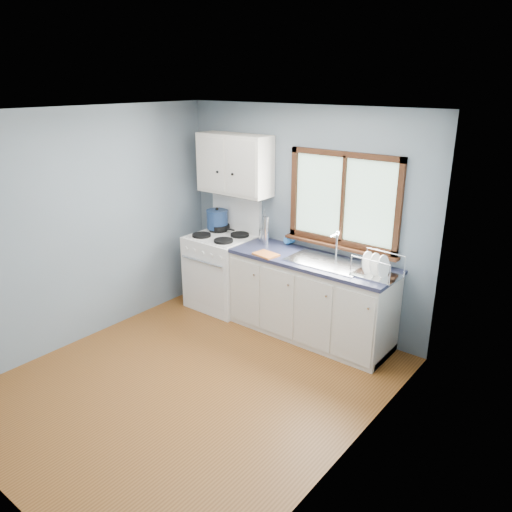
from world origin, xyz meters
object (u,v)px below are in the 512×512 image
Objects in this scene: skillet at (220,227)px; sink at (326,268)px; base_cabinets at (310,302)px; stockpot at (217,219)px; dish_rack at (376,270)px; thermos at (266,230)px; utensil_crock at (264,235)px; gas_range at (222,269)px.

sink is at bearing -1.54° from skillet.
base_cabinets is 6.10× the size of stockpot.
dish_rack is at bearing -2.10° from base_cabinets.
base_cabinets is 4.75× the size of skillet.
utensil_crock is at bearing 136.10° from thermos.
dish_rack is at bearing -4.05° from stockpot.
utensil_crock reaches higher than thermos.
thermos reaches higher than dish_rack.
skillet is (-1.47, 0.14, 0.58)m from base_cabinets.
base_cabinets is at bearing -5.03° from stockpot.
sink is 2.16× the size of skillet.
utensil_crock reaches higher than dish_rack.
skillet is 2.23m from dish_rack.
thermos reaches higher than skillet.
skillet is at bearing -176.32° from utensil_crock.
base_cabinets is at bearing -2.10° from skillet.
sink is 2.18× the size of utensil_crock.
stockpot is 2.27m from dish_rack.
skillet is 0.10m from stockpot.
gas_range is 1.62× the size of sink.
utensil_crock is 1.15× the size of thermos.
stockpot is 0.79× the size of utensil_crock.
utensil_crock is (-0.79, 0.18, 0.59)m from base_cabinets.
base_cabinets is at bearing 179.87° from sink.
utensil_crock is at bearing 167.25° from base_cabinets.
base_cabinets is 0.98m from thermos.
sink is at bearing -179.95° from dish_rack.
utensil_crock is at bearing 3.78° from stockpot.
thermos is (0.60, 0.11, 0.59)m from gas_range.
base_cabinets is 0.48m from sink.
dish_rack reaches higher than skillet.
dish_rack is at bearing -4.64° from thermos.
thermos reaches higher than sink.
dish_rack is at bearing -2.72° from sink.
stockpot is 0.90× the size of thermos.
stockpot is at bearing 174.97° from base_cabinets.
sink is 1.66m from skillet.
stockpot is (-0.04, -0.00, 0.10)m from skillet.
base_cabinets is at bearing -12.75° from utensil_crock.
base_cabinets is 4.80× the size of utensil_crock.
skillet is 1.16× the size of thermos.
skillet is at bearing 5.63° from stockpot.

